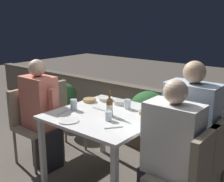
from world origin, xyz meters
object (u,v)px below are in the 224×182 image
at_px(chair_left_near, 32,118).
at_px(beer_bottle, 110,106).
at_px(chair_left_far, 58,110).
at_px(person_white_polo, 168,154).
at_px(person_coral_top, 42,114).
at_px(chair_right_near, 191,171).
at_px(person_blue_shirt, 186,136).
at_px(chair_right_far, 207,156).
at_px(potted_plant, 65,101).

distance_m(chair_left_near, beer_bottle, 1.11).
distance_m(chair_left_far, person_white_polo, 1.79).
distance_m(person_coral_top, chair_right_near, 1.78).
height_order(chair_left_near, beer_bottle, beer_bottle).
bearing_deg(chair_left_near, person_coral_top, 0.00).
distance_m(chair_left_far, beer_bottle, 1.09).
height_order(chair_left_far, person_blue_shirt, person_blue_shirt).
bearing_deg(chair_right_near, chair_left_near, -178.72).
relative_size(chair_left_near, beer_bottle, 3.50).
bearing_deg(chair_left_far, chair_left_near, -93.46).
height_order(chair_left_far, chair_right_far, same).
relative_size(chair_right_near, person_white_polo, 0.71).
relative_size(person_coral_top, potted_plant, 1.72).
bearing_deg(chair_right_far, beer_bottle, -168.59).
xyz_separation_m(person_white_polo, beer_bottle, (-0.73, 0.14, 0.23)).
relative_size(person_white_polo, chair_right_far, 1.40).
bearing_deg(potted_plant, person_coral_top, -54.35).
xyz_separation_m(chair_left_near, chair_left_far, (0.02, 0.39, 0.00)).
bearing_deg(potted_plant, chair_left_near, -63.37).
height_order(chair_left_near, chair_left_far, same).
height_order(person_white_polo, person_blue_shirt, person_blue_shirt).
height_order(chair_left_near, person_blue_shirt, person_blue_shirt).
xyz_separation_m(chair_left_far, person_white_polo, (1.75, -0.35, 0.08)).
relative_size(person_coral_top, person_white_polo, 1.01).
bearing_deg(person_blue_shirt, chair_right_far, 0.00).
relative_size(person_coral_top, beer_bottle, 4.93).
relative_size(beer_bottle, potted_plant, 0.35).
bearing_deg(person_white_polo, person_blue_shirt, 88.81).
relative_size(chair_left_far, beer_bottle, 3.50).
height_order(chair_left_far, beer_bottle, beer_bottle).
height_order(chair_right_far, potted_plant, chair_right_far).
height_order(beer_bottle, potted_plant, beer_bottle).
xyz_separation_m(chair_left_near, person_coral_top, (0.20, 0.00, 0.09)).
height_order(person_coral_top, beer_bottle, person_coral_top).
distance_m(chair_right_far, beer_bottle, 1.00).
xyz_separation_m(person_coral_top, chair_right_near, (1.78, 0.04, -0.09)).
distance_m(person_white_polo, chair_right_far, 0.39).
distance_m(chair_left_near, person_coral_top, 0.22).
distance_m(person_white_polo, potted_plant, 2.42).
bearing_deg(chair_left_near, person_blue_shirt, 11.68).
bearing_deg(chair_right_near, potted_plant, 160.13).
relative_size(chair_left_near, person_white_polo, 0.71).
relative_size(chair_left_far, potted_plant, 1.22).
relative_size(chair_left_far, person_white_polo, 0.71).
bearing_deg(chair_right_far, person_blue_shirt, 180.00).
bearing_deg(person_coral_top, chair_left_far, 114.37).
bearing_deg(chair_left_far, chair_right_far, -0.62).
bearing_deg(chair_right_far, person_coral_top, -168.30).
xyz_separation_m(chair_left_far, potted_plant, (-0.49, 0.54, -0.10)).
bearing_deg(chair_right_near, beer_bottle, 171.56).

